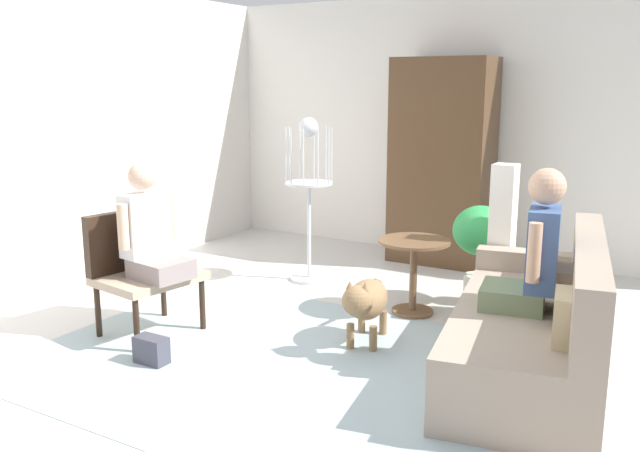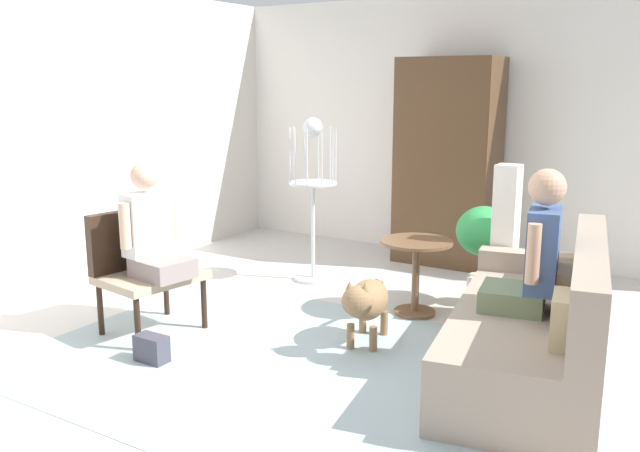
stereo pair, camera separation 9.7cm
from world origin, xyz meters
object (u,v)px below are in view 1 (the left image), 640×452
round_end_table (414,264)px  handbag (151,350)px  couch (536,329)px  potted_plant (480,239)px  person_on_couch (534,253)px  person_on_armchair (150,232)px  dog (366,301)px  bird_cage_stand (309,190)px  armoire_cabinet (442,162)px  armchair (139,261)px  column_lamp (502,242)px

round_end_table → handbag: bearing=-121.6°
couch → potted_plant: bearing=121.4°
person_on_couch → person_on_armchair: size_ratio=1.08×
person_on_couch → dog: bearing=-177.2°
bird_cage_stand → armoire_cabinet: (0.82, 1.28, 0.18)m
couch → bird_cage_stand: size_ratio=1.39×
handbag → potted_plant: bearing=57.4°
armchair → handbag: bearing=-40.2°
person_on_couch → potted_plant: 1.48m
armoire_cabinet → handbag: armoire_cabinet is taller
person_on_couch → person_on_armchair: (-2.58, -0.66, -0.03)m
bird_cage_stand → column_lamp: bird_cage_stand is taller
round_end_table → potted_plant: potted_plant is taller
armoire_cabinet → handbag: bearing=-101.6°
person_on_couch → handbag: size_ratio=3.92×
dog → handbag: dog is taller
bird_cage_stand → person_on_armchair: bearing=-98.4°
person_on_couch → round_end_table: size_ratio=1.46×
bird_cage_stand → armoire_cabinet: 1.53m
dog → potted_plant: potted_plant is taller
column_lamp → armoire_cabinet: bearing=126.6°
person_on_armchair → bird_cage_stand: (0.27, 1.79, 0.08)m
column_lamp → armoire_cabinet: (-1.01, 1.37, 0.44)m
bird_cage_stand → handbag: bird_cage_stand is taller
round_end_table → potted_plant: (0.38, 0.52, 0.15)m
round_end_table → dog: round_end_table is taller
person_on_armchair → round_end_table: (1.49, 1.40, -0.37)m
armchair → bird_cage_stand: bearing=76.7°
potted_plant → armoire_cabinet: 1.47m
person_on_armchair → column_lamp: (2.10, 1.71, -0.18)m
round_end_table → column_lamp: size_ratio=0.50×
round_end_table → dog: (-0.03, -0.80, -0.08)m
armoire_cabinet → couch: bearing=-57.3°
bird_cage_stand → handbag: (0.10, -2.21, -0.77)m
person_on_couch → column_lamp: size_ratio=0.73×
armchair → armoire_cabinet: size_ratio=0.43×
person_on_armchair → round_end_table: size_ratio=1.35×
potted_plant → handbag: (-1.50, -2.34, -0.47)m
dog → potted_plant: bearing=72.8°
dog → round_end_table: bearing=87.7°
armchair → person_on_armchair: person_on_armchair is taller
bird_cage_stand → column_lamp: (1.83, -0.08, -0.26)m
armchair → round_end_table: (1.64, 1.38, -0.12)m
bird_cage_stand → column_lamp: size_ratio=1.25×
person_on_armchair → bird_cage_stand: 1.82m
round_end_table → column_lamp: column_lamp is taller
armchair → armoire_cabinet: (1.24, 3.05, 0.51)m
armchair → potted_plant: 2.77m
person_on_couch → dog: size_ratio=1.11×
potted_plant → bird_cage_stand: bearing=-175.2°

